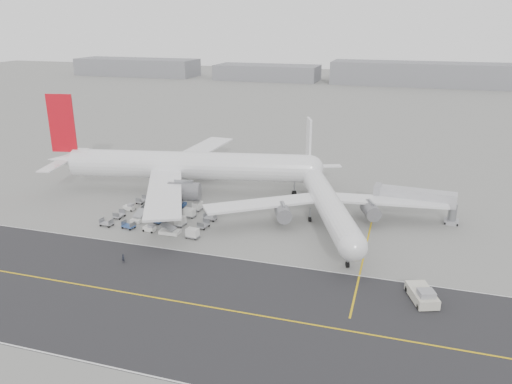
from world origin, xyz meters
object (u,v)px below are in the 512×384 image
(airliner_b, at_px, (325,199))
(ground_crew_a, at_px, (123,259))
(jet_bridge, at_px, (416,198))
(airliner_a, at_px, (183,165))
(pushback_tug, at_px, (422,295))

(airliner_b, relative_size, ground_crew_a, 30.37)
(jet_bridge, bearing_deg, airliner_b, -153.59)
(airliner_a, bearing_deg, airliner_b, -115.22)
(jet_bridge, relative_size, ground_crew_a, 11.02)
(jet_bridge, xyz_separation_m, ground_crew_a, (-47.48, -35.55, -3.77))
(airliner_b, relative_size, jet_bridge, 2.75)
(ground_crew_a, bearing_deg, pushback_tug, 8.69)
(pushback_tug, distance_m, jet_bridge, 33.58)
(airliner_b, distance_m, ground_crew_a, 41.31)
(airliner_a, xyz_separation_m, jet_bridge, (53.27, -1.59, -2.08))
(pushback_tug, relative_size, ground_crew_a, 5.37)
(airliner_a, xyz_separation_m, ground_crew_a, (5.79, -37.14, -5.85))
(airliner_b, bearing_deg, jet_bridge, 1.41)
(airliner_a, height_order, airliner_b, airliner_a)
(airliner_b, xyz_separation_m, pushback_tug, (19.05, -26.12, -4.02))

